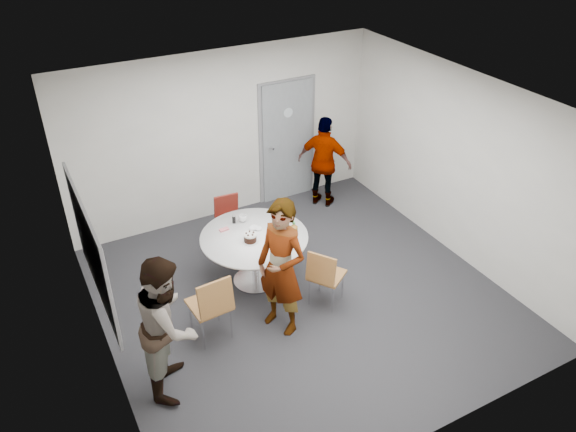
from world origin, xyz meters
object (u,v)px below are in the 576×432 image
person_left (168,324)px  door (287,142)px  chair_near_right (324,273)px  chair_far (229,216)px  table (256,242)px  whiteboard (91,250)px  person_main (281,268)px  chair_near_left (212,303)px  person_right (324,162)px

person_left → door: bearing=-19.1°
chair_near_right → chair_far: bearing=160.9°
table → chair_far: size_ratio=1.77×
door → chair_far: door is taller
whiteboard → person_left: (0.51, -0.81, -0.61)m
person_main → chair_far: bearing=150.8°
door → table: size_ratio=1.48×
chair_far → person_main: bearing=90.0°
chair_far → person_left: 2.74m
door → person_main: (-1.59, -2.86, -0.13)m
table → whiteboard: bearing=-169.8°
chair_near_left → person_main: (0.83, -0.16, 0.32)m
door → whiteboard: bearing=-147.3°
person_left → person_main: bearing=-55.5°
door → person_right: 0.72m
table → chair_far: 1.02m
person_main → person_left: person_main is taller
chair_near_left → person_left: 0.78m
door → table: door is taller
door → person_main: size_ratio=1.18×
table → person_main: size_ratio=0.80×
person_main → person_left: 1.47m
person_main → person_right: (2.01, 2.33, -0.12)m
person_main → person_right: 3.08m
table → person_right: (1.89, 1.38, 0.13)m
chair_near_right → person_main: size_ratio=0.48×
chair_near_right → chair_far: size_ratio=1.05×
chair_far → person_right: bearing=-164.9°
chair_near_right → person_left: person_left is taller
chair_near_left → person_left: person_left is taller
person_left → person_right: bearing=-28.0°
chair_far → person_right: (1.87, 0.36, 0.29)m
chair_far → table: bearing=92.6°
door → chair_near_left: size_ratio=2.24×
chair_near_right → door: bearing=126.9°
table → person_left: bearing=-143.0°
whiteboard → chair_far: whiteboard is taller
person_left → chair_near_right: bearing=-55.9°
whiteboard → chair_near_left: 1.49m
person_left → chair_far: bearing=-10.5°
whiteboard → person_main: size_ratio=1.06×
whiteboard → table: bearing=10.2°
person_right → person_left: bearing=86.8°
whiteboard → chair_near_right: bearing=-10.7°
chair_near_right → person_right: bearing=114.5°
person_right → person_main: bearing=99.5°
door → whiteboard: door is taller
chair_near_right → person_left: bearing=-115.8°
chair_near_left → person_left: bearing=-152.2°
door → person_left: door is taller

